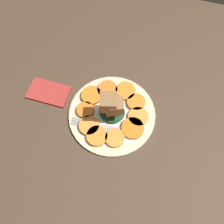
% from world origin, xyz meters
% --- Properties ---
extents(table_slab, '(1.20, 1.20, 0.02)m').
position_xyz_m(table_slab, '(0.00, 0.00, 0.01)').
color(table_slab, '#4C3828').
rests_on(table_slab, ground).
extents(plate, '(0.27, 0.27, 0.01)m').
position_xyz_m(plate, '(0.00, 0.00, 0.03)').
color(plate, beige).
rests_on(plate, table_slab).
extents(carrot_slice_0, '(0.06, 0.06, 0.01)m').
position_xyz_m(carrot_slice_0, '(-0.02, -0.09, 0.04)').
color(carrot_slice_0, orange).
rests_on(carrot_slice_0, plate).
extents(carrot_slice_1, '(0.06, 0.06, 0.01)m').
position_xyz_m(carrot_slice_1, '(0.03, -0.08, 0.04)').
color(carrot_slice_1, orange).
rests_on(carrot_slice_1, plate).
extents(carrot_slice_2, '(0.07, 0.07, 0.01)m').
position_xyz_m(carrot_slice_2, '(0.07, -0.03, 0.04)').
color(carrot_slice_2, orange).
rests_on(carrot_slice_2, plate).
extents(carrot_slice_3, '(0.06, 0.06, 0.01)m').
position_xyz_m(carrot_slice_3, '(0.08, 0.01, 0.04)').
color(carrot_slice_3, orange).
rests_on(carrot_slice_3, plate).
extents(carrot_slice_4, '(0.06, 0.06, 0.01)m').
position_xyz_m(carrot_slice_4, '(0.06, 0.06, 0.04)').
color(carrot_slice_4, orange).
rests_on(carrot_slice_4, plate).
extents(carrot_slice_5, '(0.07, 0.07, 0.01)m').
position_xyz_m(carrot_slice_5, '(0.02, 0.09, 0.04)').
color(carrot_slice_5, orange).
rests_on(carrot_slice_5, plate).
extents(carrot_slice_6, '(0.07, 0.07, 0.01)m').
position_xyz_m(carrot_slice_6, '(-0.04, 0.07, 0.04)').
color(carrot_slice_6, orange).
rests_on(carrot_slice_6, plate).
extents(carrot_slice_7, '(0.07, 0.07, 0.01)m').
position_xyz_m(carrot_slice_7, '(-0.08, 0.04, 0.04)').
color(carrot_slice_7, orange).
rests_on(carrot_slice_7, plate).
extents(carrot_slice_8, '(0.05, 0.05, 0.01)m').
position_xyz_m(carrot_slice_8, '(-0.08, -0.02, 0.04)').
color(carrot_slice_8, orange).
rests_on(carrot_slice_8, plate).
extents(carrot_slice_9, '(0.06, 0.06, 0.01)m').
position_xyz_m(carrot_slice_9, '(-0.05, -0.06, 0.04)').
color(carrot_slice_9, orange).
rests_on(carrot_slice_9, plate).
extents(center_pile, '(0.08, 0.08, 0.11)m').
position_xyz_m(center_pile, '(0.00, -0.00, 0.08)').
color(center_pile, '#1E4723').
rests_on(center_pile, plate).
extents(fork, '(0.20, 0.03, 0.00)m').
position_xyz_m(fork, '(-0.02, -0.05, 0.03)').
color(fork, '#B2B2B7').
rests_on(fork, plate).
extents(napkin, '(0.13, 0.08, 0.01)m').
position_xyz_m(napkin, '(-0.22, 0.02, 0.02)').
color(napkin, '#B2332D').
rests_on(napkin, table_slab).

